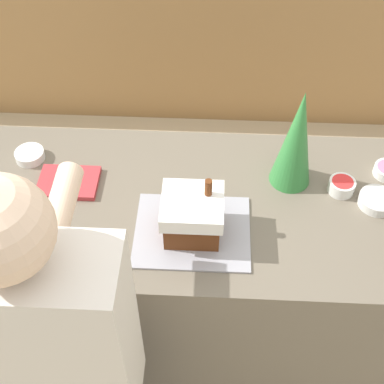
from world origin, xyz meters
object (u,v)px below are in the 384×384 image
baking_tray (192,231)px  cookbook (68,182)px  candy_bowl_far_left (342,186)px  decorative_tree (297,139)px  candy_bowl_far_right (377,200)px  gingerbread_house (192,215)px  person (64,379)px  candy_bowl_near_tray_left (30,155)px

baking_tray → cookbook: size_ratio=1.79×
candy_bowl_far_left → cookbook: bearing=-179.1°
decorative_tree → candy_bowl_far_right: decorative_tree is taller
decorative_tree → gingerbread_house: bearing=-142.4°
cookbook → person: 0.73m
decorative_tree → person: (-0.69, -0.78, -0.25)m
candy_bowl_far_right → candy_bowl_near_tray_left: (-1.29, 0.17, -0.00)m
candy_bowl_far_left → candy_bowl_far_right: bearing=-26.7°
person → candy_bowl_far_left: bearing=40.0°
candy_bowl_far_right → person: bearing=-145.9°
baking_tray → person: person is taller
candy_bowl_near_tray_left → decorative_tree: bearing=-3.5°
gingerbread_house → decorative_tree: size_ratio=0.55×
gingerbread_house → person: size_ratio=0.13×
cookbook → candy_bowl_far_left: bearing=0.9°
candy_bowl_far_left → gingerbread_house: bearing=-157.7°
cookbook → person: bearing=-80.0°
decorative_tree → candy_bowl_far_left: size_ratio=4.18×
baking_tray → candy_bowl_far_right: (0.65, 0.16, 0.02)m
candy_bowl_far_left → candy_bowl_near_tray_left: candy_bowl_far_left is taller
candy_bowl_far_right → candy_bowl_far_left: 0.13m
baking_tray → candy_bowl_far_right: size_ratio=3.00×
candy_bowl_far_left → person: (-0.87, -0.73, -0.07)m
baking_tray → candy_bowl_near_tray_left: candy_bowl_near_tray_left is taller
cookbook → person: size_ratio=0.13×
candy_bowl_far_left → candy_bowl_near_tray_left: bearing=174.6°
gingerbread_house → candy_bowl_far_right: 0.67m
cookbook → gingerbread_house: bearing=-23.3°
candy_bowl_far_right → decorative_tree: bearing=160.0°
candy_bowl_far_right → person: 1.20m
baking_tray → cookbook: (-0.47, 0.20, 0.01)m
decorative_tree → candy_bowl_far_left: (0.18, -0.05, -0.17)m
cookbook → candy_bowl_far_right: bearing=-2.3°
baking_tray → person: 0.62m
cookbook → decorative_tree: bearing=4.6°
decorative_tree → person: size_ratio=0.24×
gingerbread_house → cookbook: bearing=156.7°
candy_bowl_far_right → candy_bowl_near_tray_left: bearing=172.5°
baking_tray → candy_bowl_far_right: bearing=13.7°
baking_tray → candy_bowl_far_left: (0.53, 0.22, 0.02)m
person → baking_tray: bearing=56.4°
candy_bowl_near_tray_left → baking_tray: bearing=-27.1°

